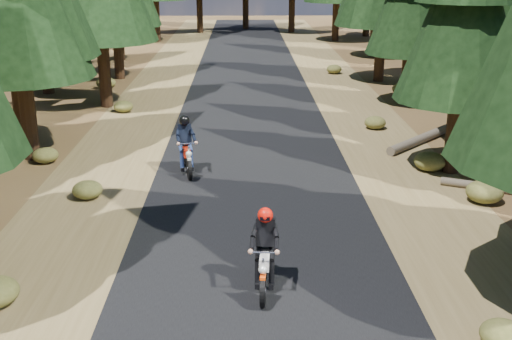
{
  "coord_description": "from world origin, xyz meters",
  "views": [
    {
      "loc": [
        -0.33,
        -14.12,
        6.3
      ],
      "look_at": [
        0.0,
        1.5,
        1.1
      ],
      "focal_mm": 45.0,
      "sensor_mm": 36.0,
      "label": 1
    }
  ],
  "objects": [
    {
      "name": "ground",
      "position": [
        0.0,
        0.0,
        0.0
      ],
      "size": [
        120.0,
        120.0,
        0.0
      ],
      "primitive_type": "plane",
      "color": "#4A301A",
      "rests_on": "ground"
    },
    {
      "name": "road",
      "position": [
        0.0,
        5.0,
        0.01
      ],
      "size": [
        6.0,
        100.0,
        0.01
      ],
      "primitive_type": "cube",
      "color": "black",
      "rests_on": "ground"
    },
    {
      "name": "shoulder_l",
      "position": [
        -4.6,
        5.0,
        0.0
      ],
      "size": [
        3.2,
        100.0,
        0.01
      ],
      "primitive_type": "cube",
      "color": "brown",
      "rests_on": "ground"
    },
    {
      "name": "shoulder_r",
      "position": [
        4.6,
        5.0,
        0.0
      ],
      "size": [
        3.2,
        100.0,
        0.01
      ],
      "primitive_type": "cube",
      "color": "brown",
      "rests_on": "ground"
    },
    {
      "name": "log_near",
      "position": [
        6.23,
        7.93,
        0.16
      ],
      "size": [
        3.54,
        3.74,
        0.32
      ],
      "primitive_type": "cylinder",
      "rotation": [
        0.0,
        1.57,
        0.82
      ],
      "color": "#4C4233",
      "rests_on": "ground"
    },
    {
      "name": "understory_shrubs",
      "position": [
        1.23,
        6.48,
        0.27
      ],
      "size": [
        15.51,
        32.76,
        0.6
      ],
      "color": "#474C1E",
      "rests_on": "ground"
    },
    {
      "name": "rider_lead",
      "position": [
        0.08,
        -2.77,
        0.57
      ],
      "size": [
        0.73,
        1.93,
        1.68
      ],
      "rotation": [
        0.0,
        0.0,
        3.06
      ],
      "color": "white",
      "rests_on": "road"
    },
    {
      "name": "rider_follow",
      "position": [
        -2.06,
        4.56,
        0.59
      ],
      "size": [
        0.99,
        2.05,
        1.76
      ],
      "rotation": [
        0.0,
        0.0,
        3.35
      ],
      "color": "#9E1A0A",
      "rests_on": "road"
    }
  ]
}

